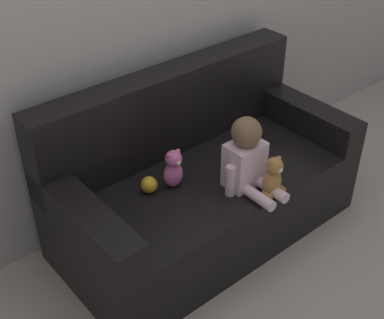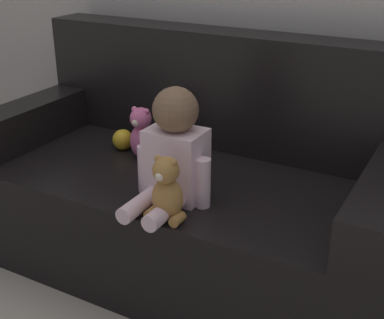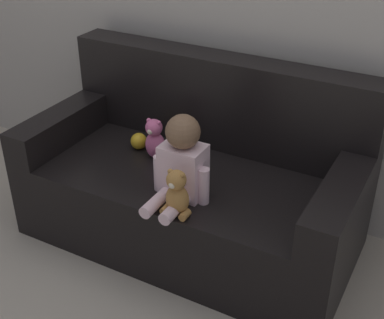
% 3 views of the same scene
% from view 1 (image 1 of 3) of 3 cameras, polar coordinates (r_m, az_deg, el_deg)
% --- Properties ---
extents(ground_plane, '(12.00, 12.00, 0.00)m').
position_cam_1_polar(ground_plane, '(3.09, 1.45, -7.49)').
color(ground_plane, '#B7AD99').
extents(couch, '(1.63, 0.81, 0.89)m').
position_cam_1_polar(couch, '(2.93, 0.76, -2.39)').
color(couch, black).
rests_on(couch, ground_plane).
extents(person_baby, '(0.28, 0.32, 0.39)m').
position_cam_1_polar(person_baby, '(2.65, 5.90, 0.12)').
color(person_baby, silver).
rests_on(person_baby, couch).
extents(teddy_bear_brown, '(0.13, 0.10, 0.21)m').
position_cam_1_polar(teddy_bear_brown, '(2.65, 8.63, -1.87)').
color(teddy_bear_brown, '#AD7A3D').
rests_on(teddy_bear_brown, couch).
extents(plush_toy_side, '(0.10, 0.10, 0.21)m').
position_cam_1_polar(plush_toy_side, '(2.67, -1.99, -1.00)').
color(plush_toy_side, '#DB6699').
rests_on(plush_toy_side, couch).
extents(toy_ball, '(0.09, 0.09, 0.09)m').
position_cam_1_polar(toy_ball, '(2.68, -4.61, -2.70)').
color(toy_ball, gold).
rests_on(toy_ball, couch).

